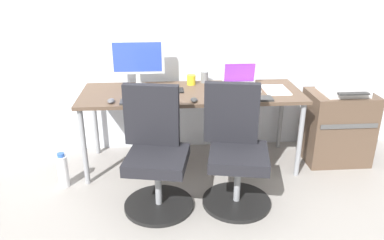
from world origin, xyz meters
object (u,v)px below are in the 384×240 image
(open_laptop, at_px, (241,82))
(side_cabinet, at_px, (337,127))
(water_bottle_on_floor, at_px, (63,171))
(coffee_mug, at_px, (191,80))
(office_chair_left, at_px, (156,155))
(office_chair_right, at_px, (236,152))
(desktop_monitor, at_px, (137,60))
(printer, at_px, (344,80))

(open_laptop, bearing_deg, side_cabinet, -5.87)
(water_bottle_on_floor, distance_m, open_laptop, 1.73)
(open_laptop, bearing_deg, coffee_mug, 163.12)
(office_chair_left, distance_m, side_cabinet, 1.80)
(office_chair_right, relative_size, desktop_monitor, 1.96)
(office_chair_left, xyz_separation_m, side_cabinet, (1.70, 0.61, -0.09))
(water_bottle_on_floor, bearing_deg, coffee_mug, 25.52)
(side_cabinet, relative_size, printer, 1.69)
(water_bottle_on_floor, height_order, open_laptop, open_laptop)
(water_bottle_on_floor, xyz_separation_m, coffee_mug, (1.12, 0.54, 0.62))
(office_chair_left, distance_m, coffee_mug, 0.96)
(side_cabinet, relative_size, open_laptop, 2.18)
(office_chair_right, distance_m, water_bottle_on_floor, 1.46)
(printer, bearing_deg, office_chair_right, -150.70)
(printer, relative_size, coffee_mug, 4.35)
(printer, bearing_deg, desktop_monitor, 173.55)
(printer, height_order, desktop_monitor, desktop_monitor)
(side_cabinet, bearing_deg, coffee_mug, 170.48)
(water_bottle_on_floor, bearing_deg, desktop_monitor, 38.99)
(office_chair_left, distance_m, water_bottle_on_floor, 0.89)
(office_chair_right, bearing_deg, printer, 29.30)
(open_laptop, bearing_deg, water_bottle_on_floor, -165.58)
(office_chair_left, bearing_deg, side_cabinet, 19.76)
(printer, bearing_deg, water_bottle_on_floor, -172.97)
(side_cabinet, xyz_separation_m, desktop_monitor, (-1.85, 0.21, 0.63))
(office_chair_left, height_order, side_cabinet, office_chair_left)
(desktop_monitor, height_order, coffee_mug, desktop_monitor)
(water_bottle_on_floor, bearing_deg, office_chair_right, -12.08)
(side_cabinet, relative_size, desktop_monitor, 1.41)
(side_cabinet, xyz_separation_m, printer, (0.00, -0.00, 0.46))
(office_chair_left, height_order, desktop_monitor, desktop_monitor)
(coffee_mug, bearing_deg, water_bottle_on_floor, -154.48)
(open_laptop, xyz_separation_m, coffee_mug, (-0.44, 0.13, -0.01))
(printer, distance_m, coffee_mug, 1.39)
(printer, relative_size, open_laptop, 1.29)
(printer, xyz_separation_m, desktop_monitor, (-1.85, 0.21, 0.17))
(office_chair_left, relative_size, coffee_mug, 10.22)
(side_cabinet, relative_size, water_bottle_on_floor, 2.18)
(water_bottle_on_floor, bearing_deg, side_cabinet, 7.05)
(office_chair_left, height_order, printer, office_chair_left)
(office_chair_left, bearing_deg, printer, 19.73)
(office_chair_left, xyz_separation_m, office_chair_right, (0.61, 0.00, 0.00))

